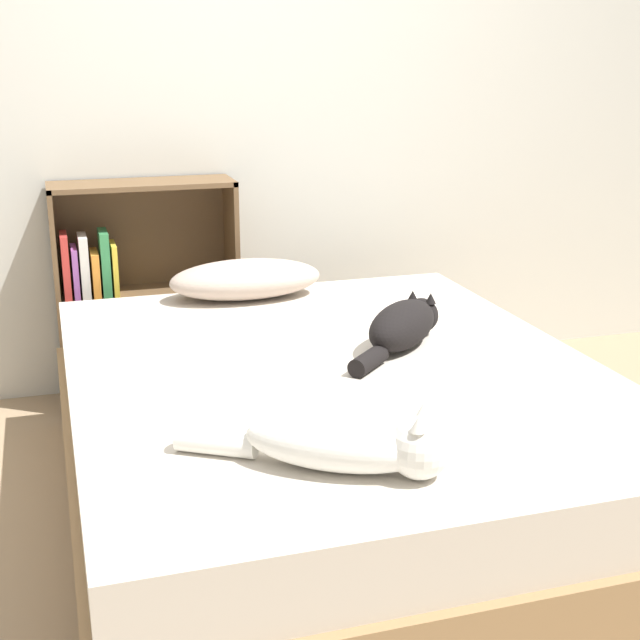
% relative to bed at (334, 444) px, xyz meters
% --- Properties ---
extents(ground_plane, '(8.00, 8.00, 0.00)m').
position_rel_bed_xyz_m(ground_plane, '(0.00, 0.00, -0.25)').
color(ground_plane, '#997F60').
extents(wall_back, '(8.00, 0.06, 2.50)m').
position_rel_bed_xyz_m(wall_back, '(0.00, 1.38, 1.00)').
color(wall_back, silver).
rests_on(wall_back, ground_plane).
extents(bed, '(1.60, 1.99, 0.51)m').
position_rel_bed_xyz_m(bed, '(0.00, 0.00, 0.00)').
color(bed, '#99754C').
rests_on(bed, ground_plane).
extents(pillow, '(0.58, 0.29, 0.15)m').
position_rel_bed_xyz_m(pillow, '(-0.09, 0.82, 0.33)').
color(pillow, '#B29E8E').
rests_on(pillow, bed).
extents(cat_light, '(0.58, 0.41, 0.16)m').
position_rel_bed_xyz_m(cat_light, '(-0.18, -0.66, 0.32)').
color(cat_light, white).
rests_on(cat_light, bed).
extents(cat_dark, '(0.44, 0.42, 0.15)m').
position_rel_bed_xyz_m(cat_dark, '(0.27, 0.11, 0.33)').
color(cat_dark, black).
rests_on(cat_dark, bed).
extents(bookshelf, '(0.73, 0.26, 0.91)m').
position_rel_bed_xyz_m(bookshelf, '(-0.45, 1.24, 0.23)').
color(bookshelf, brown).
rests_on(bookshelf, ground_plane).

